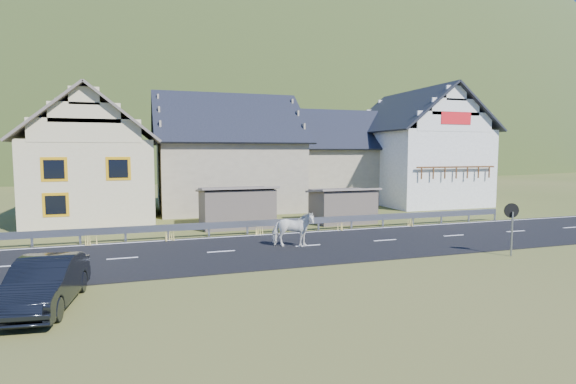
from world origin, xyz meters
name	(u,v)px	position (x,y,z in m)	size (l,w,h in m)	color
ground	(308,246)	(0.00, 0.00, 0.00)	(160.00, 160.00, 0.00)	#42501B
road	(308,246)	(0.00, 0.00, 0.02)	(60.00, 7.00, 0.04)	black
lane_markings	(308,245)	(0.00, 0.00, 0.04)	(60.00, 6.60, 0.01)	silver
guardrail	(284,222)	(0.00, 3.68, 0.56)	(28.10, 0.09, 0.75)	#93969B
shed_left	(236,208)	(-2.00, 6.50, 1.10)	(4.30, 3.30, 2.40)	#6B5F53
shed_right	(342,206)	(4.50, 6.00, 1.00)	(3.80, 2.90, 2.20)	#6B5F53
house_cream	(94,151)	(-10.00, 12.00, 4.36)	(7.80, 9.80, 8.30)	beige
house_stone_a	(227,148)	(-1.00, 15.00, 4.63)	(10.80, 9.80, 8.90)	#9E947A
house_stone_b	(336,153)	(9.00, 17.00, 4.24)	(9.80, 8.80, 8.10)	#9E947A
house_white	(416,143)	(15.00, 14.00, 5.06)	(8.80, 10.80, 9.70)	white
mountain	(173,208)	(5.00, 180.00, -20.00)	(440.00, 280.00, 260.00)	#1D3113
horse	(293,229)	(-0.74, -0.03, 0.84)	(1.90, 0.87, 1.61)	white
car	(45,283)	(-9.80, -5.34, 0.70)	(1.47, 4.23, 1.39)	black
traffic_mirror	(511,217)	(7.36, -4.36, 1.62)	(0.60, 0.24, 2.21)	#93969B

